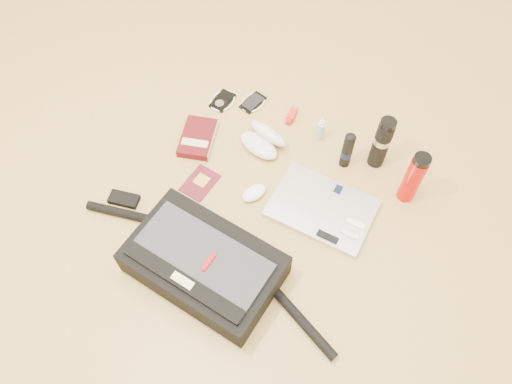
# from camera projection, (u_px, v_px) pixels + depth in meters

# --- Properties ---
(ground) EXTENTS (4.00, 4.00, 0.00)m
(ground) POSITION_uv_depth(u_px,v_px,m) (245.00, 218.00, 1.78)
(ground) COLOR tan
(ground) RESTS_ON ground
(messenger_bag) EXTENTS (1.01, 0.33, 0.14)m
(messenger_bag) POSITION_uv_depth(u_px,v_px,m) (203.00, 264.00, 1.62)
(messenger_bag) COLOR black
(messenger_bag) RESTS_ON ground
(laptop) EXTENTS (0.39, 0.29, 0.03)m
(laptop) POSITION_uv_depth(u_px,v_px,m) (322.00, 209.00, 1.79)
(laptop) COLOR #BABABC
(laptop) RESTS_ON ground
(book) EXTENTS (0.19, 0.22, 0.03)m
(book) POSITION_uv_depth(u_px,v_px,m) (198.00, 138.00, 1.95)
(book) COLOR #450B0E
(book) RESTS_ON ground
(passport) EXTENTS (0.11, 0.14, 0.01)m
(passport) POSITION_uv_depth(u_px,v_px,m) (200.00, 183.00, 1.86)
(passport) COLOR #4E0F1D
(passport) RESTS_ON ground
(mouse) EXTENTS (0.09, 0.11, 0.03)m
(mouse) POSITION_uv_depth(u_px,v_px,m) (254.00, 193.00, 1.82)
(mouse) COLOR white
(mouse) RESTS_ON ground
(sunglasses_case) EXTENTS (0.19, 0.16, 0.10)m
(sunglasses_case) POSITION_uv_depth(u_px,v_px,m) (263.00, 140.00, 1.92)
(sunglasses_case) COLOR silver
(sunglasses_case) RESTS_ON ground
(ipod) EXTENTS (0.10, 0.11, 0.01)m
(ipod) POSITION_uv_depth(u_px,v_px,m) (223.00, 101.00, 2.06)
(ipod) COLOR black
(ipod) RESTS_ON ground
(phone) EXTENTS (0.10, 0.12, 0.01)m
(phone) POSITION_uv_depth(u_px,v_px,m) (253.00, 102.00, 2.06)
(phone) COLOR black
(phone) RESTS_ON ground
(inhaler) EXTENTS (0.04, 0.10, 0.03)m
(inhaler) POSITION_uv_depth(u_px,v_px,m) (292.00, 115.00, 2.01)
(inhaler) COLOR red
(inhaler) RESTS_ON ground
(spray_bottle) EXTENTS (0.04, 0.04, 0.11)m
(spray_bottle) POSITION_uv_depth(u_px,v_px,m) (321.00, 131.00, 1.93)
(spray_bottle) COLOR #94BECE
(spray_bottle) RESTS_ON ground
(aerosol_can) EXTENTS (0.05, 0.05, 0.17)m
(aerosol_can) POSITION_uv_depth(u_px,v_px,m) (347.00, 150.00, 1.83)
(aerosol_can) COLOR black
(aerosol_can) RESTS_ON ground
(thermos_black) EXTENTS (0.07, 0.07, 0.24)m
(thermos_black) POSITION_uv_depth(u_px,v_px,m) (382.00, 143.00, 1.81)
(thermos_black) COLOR black
(thermos_black) RESTS_ON ground
(thermos_red) EXTENTS (0.07, 0.07, 0.24)m
(thermos_red) POSITION_uv_depth(u_px,v_px,m) (413.00, 178.00, 1.73)
(thermos_red) COLOR #B50A06
(thermos_red) RESTS_ON ground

